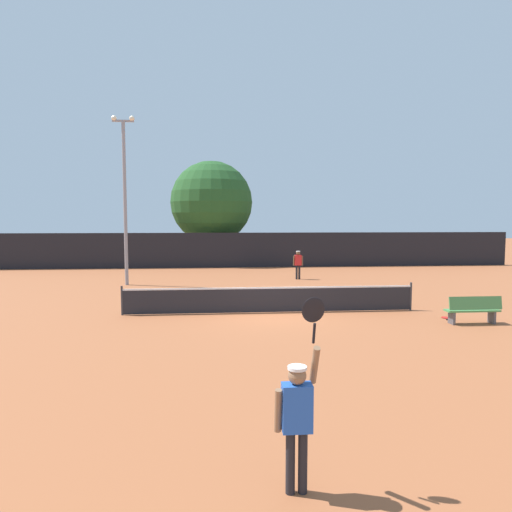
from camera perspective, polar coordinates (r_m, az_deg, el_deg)
The scene contains 11 objects.
ground_plane at distance 16.93m, azimuth 1.81°, elevation -7.18°, with size 120.00×120.00×0.00m, color #9E5633.
tennis_net at distance 16.83m, azimuth 1.82°, elevation -5.47°, with size 10.92×0.08×1.07m.
perimeter_fence at distance 32.39m, azimuth -1.39°, elevation 0.77°, with size 39.44×0.12×2.50m, color black.
player_serving at distance 6.02m, azimuth 5.30°, elevation -18.77°, with size 0.67×0.39×2.51m.
player_receiving at distance 26.07m, azimuth 5.35°, elevation -0.76°, with size 0.57×0.24×1.64m.
tennis_ball at distance 19.24m, azimuth 9.09°, elevation -5.68°, with size 0.07×0.07×0.07m, color #CCE033.
spare_racket at distance 17.31m, azimuth 22.96°, elevation -7.22°, with size 0.28×0.52×0.04m.
courtside_bench at distance 16.66m, azimuth 25.82°, elevation -6.16°, with size 1.80×0.44×0.95m.
light_pole at distance 24.61m, azimuth -16.31°, elevation 7.98°, with size 1.18×0.28×8.79m.
large_tree at distance 35.44m, azimuth -5.66°, elevation 6.79°, with size 6.37×6.37×7.97m.
parked_car_near at distance 37.95m, azimuth 0.70°, elevation 0.64°, with size 1.97×4.23×1.69m.
Camera 1 is at (-1.91, -16.46, 3.50)m, focal length 31.54 mm.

